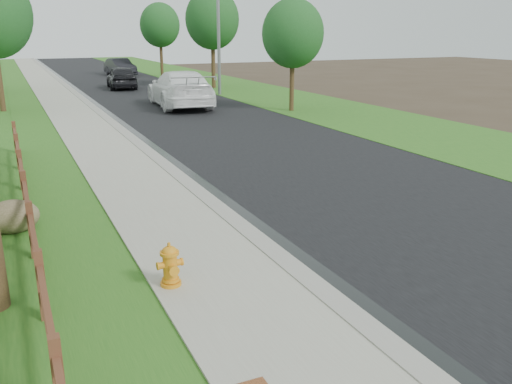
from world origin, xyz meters
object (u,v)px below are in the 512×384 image
ranch_fence (28,208)px  dark_car_mid (122,77)px  white_suv (180,89)px  streetlight (215,1)px  fire_hydrant (170,266)px

ranch_fence → dark_car_mid: dark_car_mid is taller
white_suv → streetlight: 7.39m
fire_hydrant → streetlight: (10.22, 24.90, 5.24)m
ranch_fence → dark_car_mid: (7.47, 28.00, 0.19)m
white_suv → streetlight: streetlight is taller
fire_hydrant → dark_car_mid: (5.57, 31.43, 0.37)m
white_suv → dark_car_mid: (-0.93, 10.86, -0.17)m
fire_hydrant → white_suv: white_suv is taller
dark_car_mid → streetlight: streetlight is taller
streetlight → white_suv: bearing=-130.6°
white_suv → streetlight: (3.72, 4.34, 4.70)m
streetlight → ranch_fence: bearing=-119.4°
fire_hydrant → ranch_fence: bearing=119.0°
ranch_fence → dark_car_mid: 28.98m
white_suv → streetlight: bearing=-125.7°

